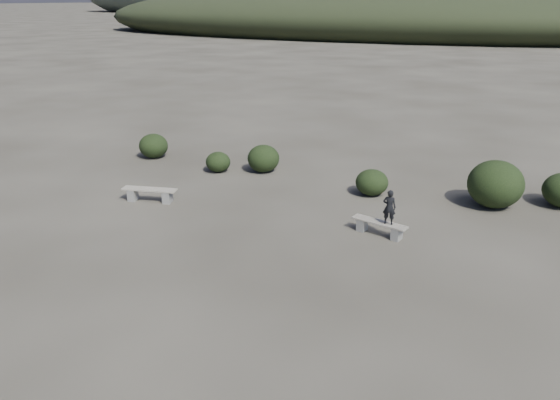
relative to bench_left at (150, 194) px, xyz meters
The scene contains 9 objects.
ground 6.18m from the bench_left, 42.13° to the right, with size 1200.00×1200.00×0.00m, color #302C25.
bench_left is the anchor object (origin of this frame).
bench_right 7.70m from the bench_left, ahead, with size 1.69×0.66×0.41m.
seated_person 7.98m from the bench_left, ahead, with size 0.37×0.24×1.01m, color black.
shrub_a 3.88m from the bench_left, 86.06° to the left, with size 0.96×0.96×0.79m, color black.
shrub_b 5.01m from the bench_left, 68.08° to the left, with size 1.25×1.25×1.07m, color black.
shrub_c 7.55m from the bench_left, 31.00° to the left, with size 1.13×1.13×0.90m, color black.
shrub_d 11.33m from the bench_left, 23.51° to the left, with size 1.77×1.77×1.55m, color black.
shrub_f 5.48m from the bench_left, 126.71° to the left, with size 1.21×1.21×1.03m, color black.
Camera 1 is at (6.81, -9.36, 6.41)m, focal length 35.00 mm.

